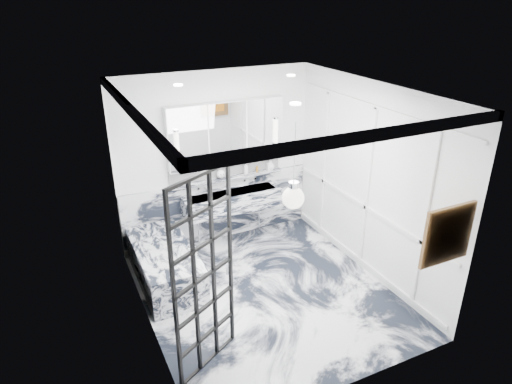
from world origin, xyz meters
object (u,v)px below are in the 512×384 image
trough_sink (232,201)px  mirror_cabinet (226,133)px  bathtub (165,265)px  crittall_door (204,277)px

trough_sink → mirror_cabinet: (-0.00, 0.17, 1.09)m
trough_sink → mirror_cabinet: 1.10m
bathtub → crittall_door: bearing=-89.4°
bathtub → trough_sink: bearing=26.5°
trough_sink → bathtub: trough_sink is taller
mirror_cabinet → trough_sink: bearing=-90.0°
trough_sink → mirror_cabinet: bearing=90.0°
trough_sink → bathtub: size_ratio=0.97×
trough_sink → mirror_cabinet: size_ratio=0.84×
trough_sink → bathtub: 1.55m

